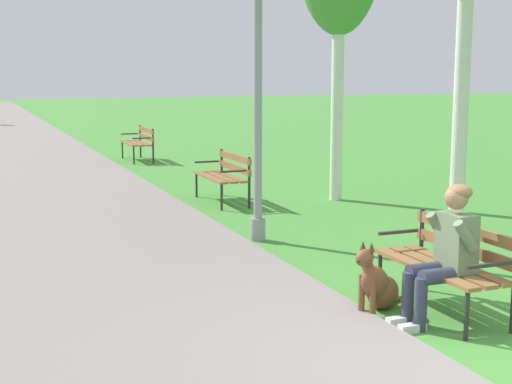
{
  "coord_description": "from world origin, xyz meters",
  "views": [
    {
      "loc": [
        -3.63,
        -4.34,
        2.22
      ],
      "look_at": [
        -0.66,
        3.15,
        0.9
      ],
      "focal_mm": 51.62,
      "sensor_mm": 36.0,
      "label": 1
    }
  ],
  "objects": [
    {
      "name": "park_bench_near",
      "position": [
        0.46,
        1.15,
        0.51
      ],
      "size": [
        0.55,
        1.5,
        0.85
      ],
      "color": "olive",
      "rests_on": "ground"
    },
    {
      "name": "park_bench_mid",
      "position": [
        0.47,
        7.45,
        0.51
      ],
      "size": [
        0.55,
        1.5,
        0.85
      ],
      "color": "olive",
      "rests_on": "ground"
    },
    {
      "name": "park_bench_far",
      "position": [
        0.46,
        13.92,
        0.51
      ],
      "size": [
        0.55,
        1.5,
        0.85
      ],
      "color": "olive",
      "rests_on": "ground"
    },
    {
      "name": "paved_path",
      "position": [
        -2.39,
        24.0,
        0.02
      ],
      "size": [
        4.29,
        60.0,
        0.04
      ],
      "primitive_type": "cube",
      "color": "gray",
      "rests_on": "ground"
    },
    {
      "name": "ground_plane",
      "position": [
        0.0,
        0.0,
        0.0
      ],
      "size": [
        120.0,
        120.0,
        0.0
      ],
      "primitive_type": "plane",
      "color": "#478E38"
    },
    {
      "name": "lamp_post_near",
      "position": [
        -0.07,
        4.55,
        2.37
      ],
      "size": [
        0.24,
        0.24,
        4.58
      ],
      "color": "gray",
      "rests_on": "ground"
    },
    {
      "name": "person_seated_on_near_bench",
      "position": [
        0.26,
        0.9,
        0.68
      ],
      "size": [
        0.74,
        0.49,
        1.25
      ],
      "color": "#33384C",
      "rests_on": "ground"
    },
    {
      "name": "dog_brown",
      "position": [
        -0.13,
        1.4,
        0.26
      ],
      "size": [
        0.76,
        0.5,
        0.71
      ],
      "color": "brown",
      "rests_on": "ground"
    }
  ]
}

